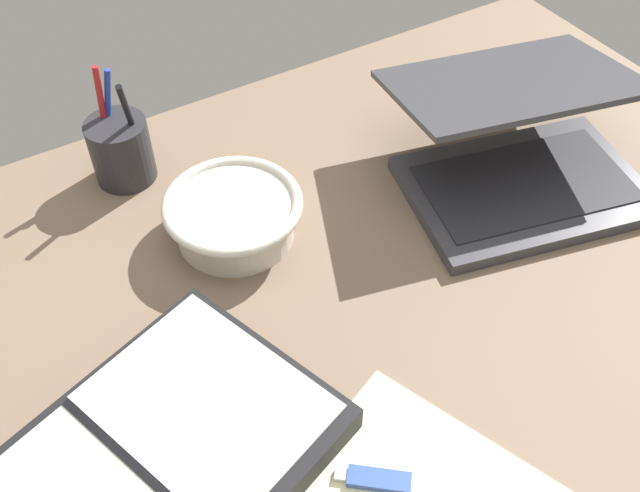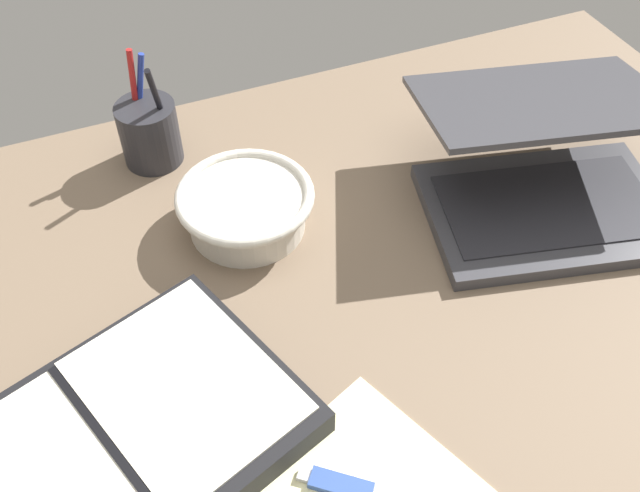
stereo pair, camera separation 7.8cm
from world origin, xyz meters
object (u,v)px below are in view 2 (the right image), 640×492
at_px(laptop, 545,172).
at_px(bowl, 246,207).
at_px(pen_cup, 149,132).
at_px(planner, 111,452).

bearing_deg(laptop, bowl, 177.91).
bearing_deg(pen_cup, bowl, -66.07).
height_order(laptop, pen_cup, pen_cup).
bearing_deg(bowl, pen_cup, 113.93).
bearing_deg(pen_cup, planner, -108.34).
relative_size(bowl, planner, 0.41).
xyz_separation_m(laptop, bowl, (-0.36, 0.10, -0.02)).
distance_m(bowl, planner, 0.33).
relative_size(laptop, planner, 0.87).
xyz_separation_m(bowl, pen_cup, (-0.08, 0.17, 0.01)).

